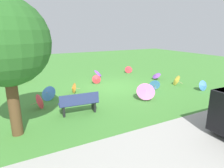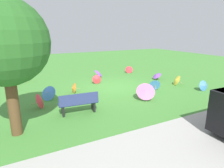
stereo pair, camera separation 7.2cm
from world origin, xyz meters
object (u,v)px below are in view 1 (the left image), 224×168
object	(u,v)px
parasol_purple_0	(98,73)
parasol_blue_1	(204,86)
parasol_red_1	(97,79)
parasol_blue_0	(48,93)
park_bench	(79,103)
parasol_purple_1	(156,75)
parasol_orange_2	(73,88)
parasol_red_0	(41,101)
parasol_yellow_0	(176,80)
parasol_blue_2	(154,85)
parasol_orange_1	(23,74)
shade_tree	(5,43)
parasol_red_3	(129,69)
parasol_pink_0	(146,91)

from	to	relation	value
parasol_purple_0	parasol_blue_1	size ratio (longest dim) A/B	1.43
parasol_red_1	parasol_blue_0	xyz separation A→B (m)	(3.37, 1.71, 0.07)
park_bench	parasol_blue_1	xyz separation A→B (m)	(-7.33, 0.25, -0.16)
park_bench	parasol_purple_1	xyz separation A→B (m)	(-6.69, -3.10, -0.14)
parasol_blue_1	parasol_orange_2	world-z (taller)	parasol_blue_1
parasol_red_0	parasol_orange_2	size ratio (longest dim) A/B	1.31
parasol_yellow_0	parasol_red_1	bearing A→B (deg)	-31.95
parasol_blue_0	parasol_blue_2	bearing A→B (deg)	168.56
parasol_orange_1	parasol_yellow_0	bearing A→B (deg)	146.78
shade_tree	parasol_blue_2	xyz separation A→B (m)	(-7.26, -1.79, -2.65)
shade_tree	parasol_blue_0	distance (m)	4.23
parasol_red_3	parasol_orange_1	bearing A→B (deg)	-7.01
park_bench	parasol_purple_1	size ratio (longest dim) A/B	2.60
parasol_red_0	parasol_yellow_0	xyz separation A→B (m)	(-8.09, -0.04, -0.01)
parasol_blue_2	parasol_red_1	bearing A→B (deg)	-50.55
shade_tree	parasol_blue_1	world-z (taller)	shade_tree
parasol_blue_0	parasol_pink_0	distance (m)	4.84
parasol_yellow_0	parasol_pink_0	xyz separation A→B (m)	(3.37, 1.34, 0.14)
parasol_red_0	parasol_blue_1	size ratio (longest dim) A/B	1.25
parasol_orange_1	parasol_red_0	bearing A→B (deg)	93.13
parasol_orange_2	shade_tree	bearing A→B (deg)	49.47
parasol_purple_0	parasol_blue_2	distance (m)	4.79
parasol_red_0	parasol_yellow_0	bearing A→B (deg)	-179.75
parasol_red_0	parasol_purple_0	bearing A→B (deg)	-137.10
park_bench	parasol_red_0	world-z (taller)	park_bench
parasol_pink_0	parasol_blue_2	distance (m)	1.86
parasol_red_1	parasol_blue_2	size ratio (longest dim) A/B	0.86
parasol_yellow_0	parasol_blue_1	bearing A→B (deg)	108.00
parasol_red_1	parasol_pink_0	world-z (taller)	parasol_pink_0
parasol_blue_1	parasol_orange_2	distance (m)	7.40
parasol_red_0	parasol_yellow_0	distance (m)	8.09
parasol_purple_0	parasol_pink_0	size ratio (longest dim) A/B	0.77
parasol_pink_0	parasol_orange_2	bearing A→B (deg)	-44.50
parasol_purple_0	parasol_orange_2	xyz separation A→B (m)	(2.82, 2.89, -0.03)
parasol_yellow_0	parasol_purple_0	bearing A→B (deg)	-52.01
parasol_yellow_0	parasol_purple_1	bearing A→B (deg)	-86.22
parasol_red_0	parasol_orange_2	world-z (taller)	parasol_red_0
shade_tree	parasol_orange_1	size ratio (longest dim) A/B	4.21
parasol_blue_0	parasol_purple_1	distance (m)	7.56
shade_tree	parasol_blue_2	size ratio (longest dim) A/B	5.97
shade_tree	park_bench	bearing A→B (deg)	-165.22
park_bench	parasol_blue_0	distance (m)	2.48
park_bench	shade_tree	world-z (taller)	shade_tree
parasol_blue_1	parasol_red_1	bearing A→B (deg)	-41.85
parasol_red_0	parasol_blue_1	xyz separation A→B (m)	(-8.62, 1.60, -0.04)
parasol_orange_1	parasol_purple_1	world-z (taller)	parasol_orange_1
parasol_pink_0	parasol_purple_1	world-z (taller)	parasol_pink_0
parasol_red_0	parasol_purple_1	size ratio (longest dim) A/B	1.22
parasol_red_0	parasol_orange_1	bearing A→B (deg)	-86.87
park_bench	parasol_blue_1	distance (m)	7.34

